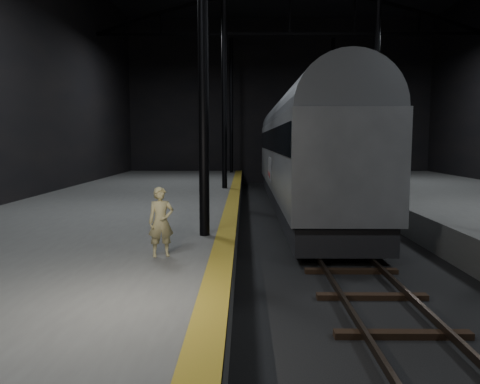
{
  "coord_description": "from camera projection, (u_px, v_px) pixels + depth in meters",
  "views": [
    {
      "loc": [
        -2.76,
        -15.86,
        3.43
      ],
      "look_at": [
        -2.9,
        -2.88,
        2.0
      ],
      "focal_mm": 35.0,
      "sensor_mm": 36.0,
      "label": 1
    }
  ],
  "objects": [
    {
      "name": "woman",
      "position": [
        161.0,
        222.0,
        9.8
      ],
      "size": [
        0.62,
        0.5,
        1.47
      ],
      "primitive_type": "imported",
      "rotation": [
        0.0,
        0.0,
        0.3
      ],
      "color": "tan",
      "rests_on": "platform_left"
    },
    {
      "name": "track",
      "position": [
        325.0,
        239.0,
        16.11
      ],
      "size": [
        2.4,
        43.0,
        0.24
      ],
      "color": "#3F3328",
      "rests_on": "ground"
    },
    {
      "name": "train",
      "position": [
        302.0,
        146.0,
        22.65
      ],
      "size": [
        3.18,
        21.29,
        5.69
      ],
      "color": "#95989C",
      "rests_on": "ground"
    },
    {
      "name": "platform_left",
      "position": [
        108.0,
        226.0,
        16.14
      ],
      "size": [
        9.0,
        43.8,
        1.0
      ],
      "primitive_type": "cube",
      "color": "#4E4E4B",
      "rests_on": "ground"
    },
    {
      "name": "ground",
      "position": [
        325.0,
        241.0,
        16.11
      ],
      "size": [
        44.0,
        44.0,
        0.0
      ],
      "primitive_type": "plane",
      "color": "black",
      "rests_on": "ground"
    },
    {
      "name": "tactile_strip",
      "position": [
        231.0,
        212.0,
        16.04
      ],
      "size": [
        0.5,
        43.8,
        0.01
      ],
      "primitive_type": "cube",
      "color": "olive",
      "rests_on": "platform_left"
    }
  ]
}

